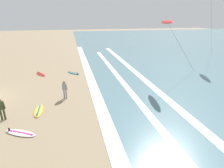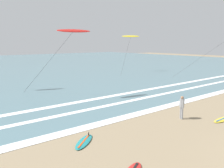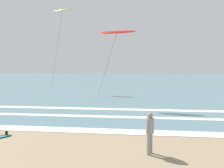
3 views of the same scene
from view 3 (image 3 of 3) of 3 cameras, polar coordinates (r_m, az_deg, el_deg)
The scene contains 7 objects.
ocean_surface at distance 55.70m, azimuth 5.74°, elevation 1.16°, with size 140.00×90.00×0.01m, color slate.
wave_foam_shoreline at distance 11.68m, azimuth -4.16°, elevation -11.98°, with size 50.25×0.92×0.01m, color white.
wave_foam_mid_break at distance 14.65m, azimuth 8.67°, elevation -8.59°, with size 41.04×0.59×0.01m, color white.
wave_foam_outer_break at distance 17.16m, azimuth 7.08°, elevation -6.62°, with size 48.25×0.73×0.01m, color white.
surfer_mid_group at distance 8.64m, azimuth 9.75°, elevation -11.52°, with size 0.32×0.49×1.60m.
kite_lime_high_right at distance 31.71m, azimuth -12.76°, elevation 18.08°, with size 5.56×6.47×11.07m.
kite_red_mid_center at distance 18.73m, azimuth 1.29°, elevation 13.23°, with size 4.34×6.63×6.40m.
Camera 3 is at (0.72, -1.21, 3.35)m, focal length 35.30 mm.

